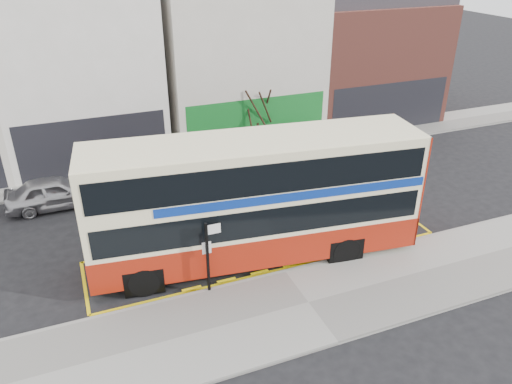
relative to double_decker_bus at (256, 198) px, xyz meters
name	(u,v)px	position (x,y,z in m)	size (l,w,h in m)	color
ground	(281,268)	(0.55, -1.10, -2.58)	(120.00, 120.00, 0.00)	black
pavement	(308,304)	(0.55, -3.40, -2.50)	(40.00, 4.00, 0.15)	gray
kerb	(285,272)	(0.55, -1.48, -2.50)	(40.00, 0.15, 0.15)	gray
far_pavement	(200,159)	(0.55, 9.90, -2.50)	(50.00, 3.00, 0.15)	gray
road_markings	(264,247)	(0.55, 0.50, -2.57)	(14.00, 3.40, 0.01)	yellow
terrace_left	(77,59)	(-4.95, 13.89, 2.74)	(8.00, 8.01, 11.80)	silver
terrace_green_shop	(233,51)	(4.05, 13.88, 2.49)	(9.00, 8.01, 11.30)	beige
terrace_right	(360,48)	(13.05, 13.88, 1.99)	(9.00, 8.01, 10.30)	brown
double_decker_bus	(256,198)	(0.00, 0.00, 0.00)	(12.53, 4.30, 4.91)	#F9EEBE
bus_stop_post	(209,250)	(-2.33, -1.50, -0.78)	(0.68, 0.12, 2.72)	black
car_silver	(55,192)	(-7.09, 7.21, -1.84)	(1.75, 4.35, 1.48)	#A2A1A6
car_grey	(157,167)	(-2.13, 8.44, -1.88)	(1.47, 4.23, 1.39)	#42464A
car_white	(316,143)	(6.96, 8.27, -1.87)	(2.00, 4.92, 1.43)	#BCBCBC
street_tree_right	(257,97)	(4.05, 9.98, 0.71)	(2.23, 2.23, 4.82)	black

